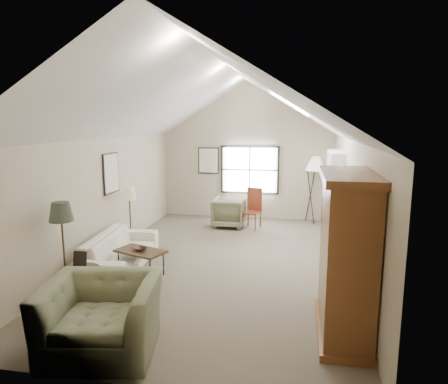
% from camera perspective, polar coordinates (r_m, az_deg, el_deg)
% --- Properties ---
extents(room_shell, '(5.01, 8.01, 4.00)m').
position_cam_1_polar(room_shell, '(7.82, -0.56, 12.64)').
color(room_shell, '#675B49').
rests_on(room_shell, ground).
extents(window, '(1.72, 0.08, 1.42)m').
position_cam_1_polar(window, '(11.79, 3.70, 3.18)').
color(window, black).
rests_on(window, room_shell).
extents(skylight, '(0.80, 1.20, 0.52)m').
position_cam_1_polar(skylight, '(8.57, 9.42, 12.36)').
color(skylight, white).
rests_on(skylight, room_shell).
extents(wall_art, '(1.97, 3.71, 0.88)m').
position_cam_1_polar(wall_art, '(10.25, -8.77, 3.61)').
color(wall_art, black).
rests_on(wall_art, room_shell).
extents(armoire, '(0.60, 1.50, 2.20)m').
position_cam_1_polar(armoire, '(5.58, 17.08, -8.69)').
color(armoire, brown).
rests_on(armoire, ground).
extents(tv_alcove, '(0.32, 1.30, 2.10)m').
position_cam_1_polar(tv_alcove, '(9.45, 15.48, -0.71)').
color(tv_alcove, white).
rests_on(tv_alcove, ground).
extents(media_console, '(0.34, 1.18, 0.60)m').
position_cam_1_polar(media_console, '(9.64, 15.12, -5.68)').
color(media_console, '#382316').
rests_on(media_console, ground).
extents(tv_panel, '(0.05, 0.90, 0.55)m').
position_cam_1_polar(tv_panel, '(9.49, 15.29, -2.07)').
color(tv_panel, black).
rests_on(tv_panel, media_console).
extents(sofa, '(1.09, 2.39, 0.68)m').
position_cam_1_polar(sofa, '(8.19, -14.62, -8.16)').
color(sofa, silver).
rests_on(sofa, ground).
extents(armchair_near, '(1.58, 1.44, 0.90)m').
position_cam_1_polar(armchair_near, '(5.44, -17.07, -16.62)').
color(armchair_near, '#656949').
rests_on(armchair_near, ground).
extents(armchair_far, '(0.85, 0.87, 0.79)m').
position_cam_1_polar(armchair_far, '(10.95, 0.73, -2.95)').
color(armchair_far, '#545A3F').
rests_on(armchair_far, ground).
extents(coffee_table, '(1.04, 0.80, 0.47)m').
position_cam_1_polar(coffee_table, '(7.80, -11.79, -9.79)').
color(coffee_table, '#392417').
rests_on(coffee_table, ground).
extents(bowl, '(0.28, 0.28, 0.05)m').
position_cam_1_polar(bowl, '(7.71, -11.86, -7.95)').
color(bowl, '#332215').
rests_on(bowl, coffee_table).
extents(side_table, '(0.63, 0.63, 0.58)m').
position_cam_1_polar(side_table, '(6.84, -19.66, -12.55)').
color(side_table, '#342515').
rests_on(side_table, ground).
extents(side_chair, '(0.52, 0.52, 1.09)m').
position_cam_1_polar(side_chair, '(10.75, 3.99, -2.39)').
color(side_chair, brown).
rests_on(side_chair, ground).
extents(tripod_lamp, '(0.68, 0.68, 1.93)m').
position_cam_1_polar(tripod_lamp, '(11.53, 12.83, 0.34)').
color(tripod_lamp, white).
rests_on(tripod_lamp, ground).
extents(dark_lamp, '(0.42, 0.42, 1.62)m').
position_cam_1_polar(dark_lamp, '(7.03, -21.93, -7.59)').
color(dark_lamp, '#262B1E').
rests_on(dark_lamp, ground).
extents(tan_lamp, '(0.31, 0.31, 1.45)m').
position_cam_1_polar(tan_lamp, '(9.26, -13.25, -3.51)').
color(tan_lamp, tan).
rests_on(tan_lamp, ground).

